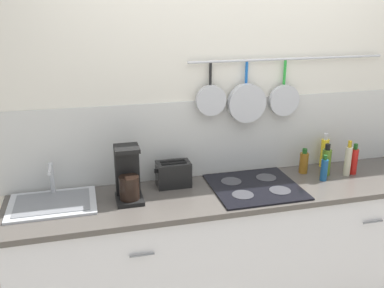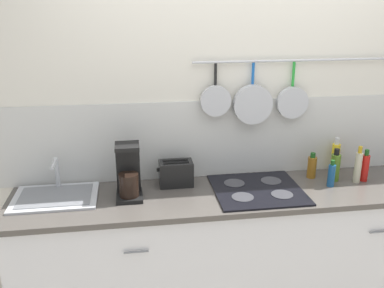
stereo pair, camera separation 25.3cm
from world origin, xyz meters
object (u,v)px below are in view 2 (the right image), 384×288
(bottle_cooking_wine, at_px, (312,167))
(bottle_hot_sauce, at_px, (365,167))
(toaster, at_px, (176,173))
(bottle_sesame_oil, at_px, (332,175))
(bottle_vinegar, at_px, (335,157))
(bottle_dish_soap, at_px, (358,167))
(coffee_maker, at_px, (128,175))
(bottle_olive_oil, at_px, (335,167))

(bottle_cooking_wine, distance_m, bottle_hot_sauce, 0.34)
(toaster, bearing_deg, bottle_cooking_wine, -0.81)
(bottle_sesame_oil, xyz_separation_m, bottle_vinegar, (0.14, 0.23, 0.03))
(bottle_cooking_wine, xyz_separation_m, bottle_vinegar, (0.20, 0.07, 0.03))
(bottle_sesame_oil, distance_m, bottle_dish_soap, 0.21)
(coffee_maker, bearing_deg, bottle_sesame_oil, -2.16)
(bottle_dish_soap, bearing_deg, coffee_maker, 179.61)
(coffee_maker, relative_size, bottle_dish_soap, 1.35)
(bottle_olive_oil, height_order, bottle_hot_sauce, bottle_olive_oil)
(coffee_maker, height_order, bottle_vinegar, coffee_maker)
(coffee_maker, bearing_deg, bottle_olive_oil, 1.67)
(bottle_hot_sauce, bearing_deg, bottle_vinegar, 124.53)
(bottle_vinegar, xyz_separation_m, bottle_hot_sauce, (0.12, -0.18, -0.01))
(bottle_sesame_oil, relative_size, bottle_hot_sauce, 0.82)
(coffee_maker, xyz_separation_m, bottle_vinegar, (1.43, 0.18, -0.03))
(coffee_maker, height_order, bottle_sesame_oil, coffee_maker)
(bottle_olive_oil, bearing_deg, bottle_cooking_wine, 151.98)
(bottle_cooking_wine, relative_size, bottle_sesame_oil, 0.98)
(toaster, xyz_separation_m, bottle_vinegar, (1.12, 0.06, 0.03))
(bottle_olive_oil, relative_size, bottle_hot_sauce, 1.02)
(bottle_hot_sauce, bearing_deg, coffee_maker, -179.77)
(coffee_maker, height_order, bottle_dish_soap, coffee_maker)
(toaster, bearing_deg, bottle_sesame_oil, -9.82)
(bottle_dish_soap, bearing_deg, bottle_sesame_oil, -169.06)
(bottle_sesame_oil, relative_size, bottle_dish_soap, 0.72)
(bottle_sesame_oil, bearing_deg, toaster, 170.18)
(toaster, relative_size, bottle_sesame_oil, 1.30)
(toaster, bearing_deg, bottle_hot_sauce, -5.31)
(bottle_cooking_wine, relative_size, bottle_olive_oil, 0.79)
(bottle_vinegar, bearing_deg, bottle_hot_sauce, -55.47)
(toaster, xyz_separation_m, bottle_cooking_wine, (0.92, -0.01, -0.00))
(bottle_vinegar, distance_m, bottle_hot_sauce, 0.22)
(coffee_maker, distance_m, bottle_vinegar, 1.44)
(bottle_sesame_oil, bearing_deg, bottle_olive_oil, 53.23)
(bottle_hot_sauce, bearing_deg, bottle_dish_soap, -164.68)
(bottle_dish_soap, distance_m, bottle_hot_sauce, 0.06)
(coffee_maker, distance_m, bottle_olive_oil, 1.36)
(bottle_sesame_oil, bearing_deg, coffee_maker, 177.84)
(bottle_dish_soap, relative_size, bottle_hot_sauce, 1.15)
(coffee_maker, relative_size, toaster, 1.45)
(coffee_maker, relative_size, bottle_vinegar, 1.36)
(toaster, xyz_separation_m, bottle_dish_soap, (1.19, -0.13, 0.03))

